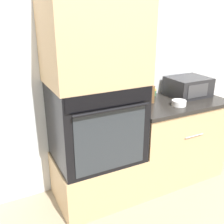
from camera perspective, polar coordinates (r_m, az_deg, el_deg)
name	(u,v)px	position (r m, az deg, el deg)	size (l,w,h in m)	color
ground_plane	(147,201)	(2.72, 7.69, -18.72)	(12.00, 12.00, 0.00)	gray
wall_back	(118,63)	(2.68, 1.30, 10.65)	(8.00, 0.05, 2.50)	silver
oven_cabinet_base	(97,177)	(2.64, -3.20, -13.88)	(0.79, 0.60, 0.45)	tan
wall_oven	(96,122)	(2.35, -3.45, -2.15)	(0.77, 0.64, 0.72)	black
oven_cabinet_upper	(94,38)	(2.18, -3.92, 15.82)	(0.79, 0.60, 0.74)	tan
counter_unit	(172,138)	(2.95, 13.00, -5.60)	(1.03, 0.63, 0.87)	tan
microwave	(188,87)	(2.97, 16.20, 5.35)	(0.43, 0.36, 0.20)	#232326
knife_block	(146,94)	(2.65, 7.45, 3.97)	(0.12, 0.13, 0.22)	brown
bowl	(179,103)	(2.64, 14.37, 1.92)	(0.14, 0.14, 0.05)	white
condiment_jar_near	(154,92)	(2.91, 9.06, 4.26)	(0.06, 0.06, 0.08)	#427047
condiment_jar_mid	(137,98)	(2.71, 5.38, 3.09)	(0.05, 0.05, 0.06)	brown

